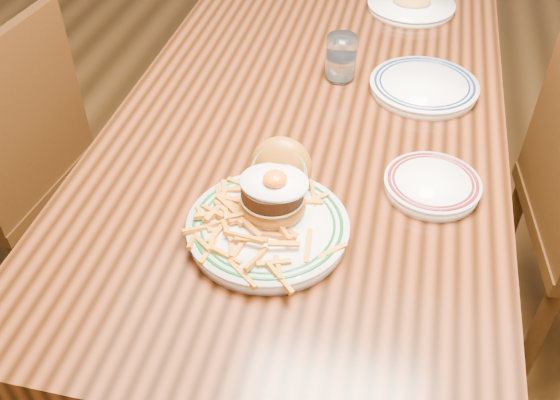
% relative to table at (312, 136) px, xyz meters
% --- Properties ---
extents(floor, '(6.00, 6.00, 0.00)m').
position_rel_table_xyz_m(floor, '(0.00, 0.00, -0.66)').
color(floor, black).
rests_on(floor, ground).
extents(table, '(0.85, 1.60, 0.75)m').
position_rel_table_xyz_m(table, '(0.00, 0.00, 0.00)').
color(table, black).
rests_on(table, floor).
extents(chair_left, '(0.45, 0.45, 0.89)m').
position_rel_table_xyz_m(chair_left, '(-0.82, -0.07, -0.19)').
color(chair_left, '#371D0B').
rests_on(chair_left, floor).
extents(main_plate, '(0.29, 0.29, 0.14)m').
position_rel_table_xyz_m(main_plate, '(-0.00, -0.41, 0.13)').
color(main_plate, white).
rests_on(main_plate, table).
extents(side_plate, '(0.18, 0.18, 0.03)m').
position_rel_table_xyz_m(side_plate, '(0.27, -0.25, 0.10)').
color(side_plate, white).
rests_on(side_plate, table).
extents(rear_plate, '(0.25, 0.25, 0.03)m').
position_rel_table_xyz_m(rear_plate, '(0.24, 0.11, 0.10)').
color(rear_plate, white).
rests_on(rear_plate, table).
extents(water_glass, '(0.07, 0.07, 0.11)m').
position_rel_table_xyz_m(water_glass, '(0.04, 0.13, 0.14)').
color(water_glass, white).
rests_on(water_glass, table).
extents(far_plate, '(0.25, 0.25, 0.04)m').
position_rel_table_xyz_m(far_plate, '(0.18, 0.54, 0.10)').
color(far_plate, white).
rests_on(far_plate, table).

